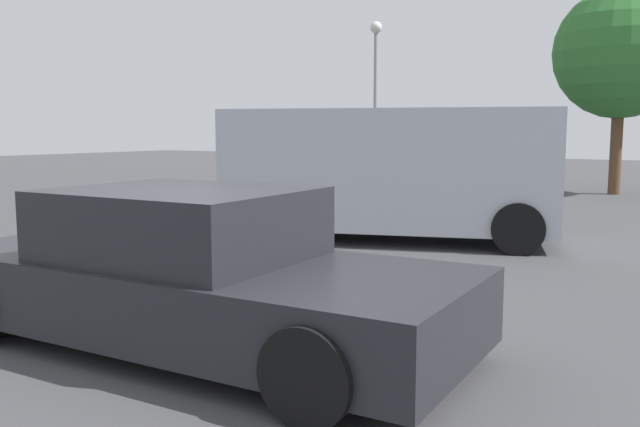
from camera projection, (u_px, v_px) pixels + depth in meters
name	position (u px, v px, depth m)	size (l,w,h in m)	color
ground_plane	(200.00, 341.00, 5.75)	(80.00, 80.00, 0.00)	#424244
sedan_foreground	(190.00, 274.00, 5.60)	(4.75, 2.08, 1.31)	#232328
dog	(196.00, 246.00, 8.93)	(0.44, 0.52, 0.42)	white
van_white	(390.00, 170.00, 11.01)	(5.60, 3.59, 2.12)	#B2B7C1
suv_dark	(317.00, 162.00, 16.47)	(4.96, 2.85, 1.86)	#4C3D2D
light_post_near	(376.00, 71.00, 25.27)	(0.44, 0.44, 5.82)	gray
tree_back_right	(621.00, 53.00, 18.45)	(3.62, 3.62, 5.73)	brown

